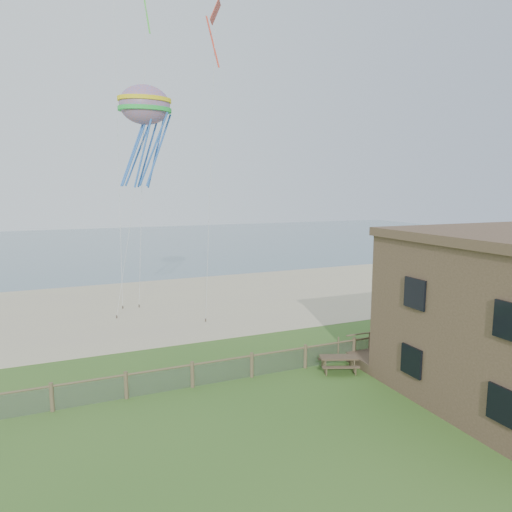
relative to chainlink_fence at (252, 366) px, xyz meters
The scene contains 8 objects.
ground 6.03m from the chainlink_fence, 90.00° to the right, with size 160.00×160.00×0.00m, color #376121.
sand_beach 16.01m from the chainlink_fence, 90.00° to the left, with size 72.00×20.00×0.02m, color #C4B88E.
ocean 60.00m from the chainlink_fence, 90.00° to the left, with size 160.00×68.00×0.02m, color slate.
chainlink_fence is the anchor object (origin of this frame).
motel_deck 13.04m from the chainlink_fence, ahead, with size 15.00×2.00×0.50m, color brown.
picnic_table 4.49m from the chainlink_fence, 12.86° to the right, with size 1.89×1.43×0.80m, color brown, non-canonical shape.
octopus_kite 16.21m from the chainlink_fence, 106.21° to the left, with size 3.36×2.37×6.92m, color orange, non-canonical shape.
kite_red 18.55m from the chainlink_fence, 86.99° to the left, with size 1.18×0.70×2.93m, color red, non-canonical shape.
Camera 1 is at (-8.15, -13.79, 9.18)m, focal length 32.00 mm.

